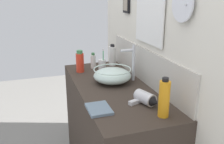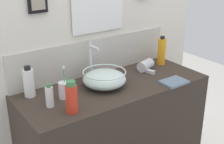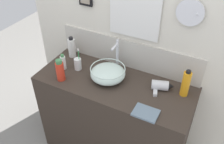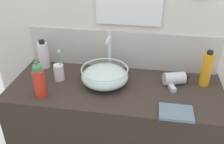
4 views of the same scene
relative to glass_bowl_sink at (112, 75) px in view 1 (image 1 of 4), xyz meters
The scene contains 11 objects.
vanity_counter 0.50m from the glass_bowl_sink, 15.21° to the right, with size 1.29×0.52×0.88m, color #382D26.
back_panel 0.44m from the glass_bowl_sink, 75.87° to the left, with size 1.90×0.10×2.55m.
glass_bowl_sink is the anchor object (origin of this frame).
faucet 0.19m from the glass_bowl_sink, 90.00° to the left, with size 0.02×0.12×0.28m.
hair_drier 0.44m from the glass_bowl_sink, ahead, with size 0.18×0.17×0.08m.
toothbrush_cup 0.29m from the glass_bowl_sink, behind, with size 0.06×0.06×0.20m.
soap_dispenser 0.48m from the glass_bowl_sink, 161.45° to the left, with size 0.07×0.07×0.20m.
shampoo_bottle 0.61m from the glass_bowl_sink, ahead, with size 0.06×0.06×0.23m.
lotion_bottle 0.38m from the glass_bowl_sink, 152.07° to the right, with size 0.07×0.07×0.19m.
spray_bottle 0.41m from the glass_bowl_sink, behind, with size 0.05×0.05×0.14m.
hand_towel 0.48m from the glass_bowl_sink, 28.04° to the right, with size 0.18×0.13×0.02m, color slate.
Camera 1 is at (1.63, -0.55, 1.54)m, focal length 40.00 mm.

